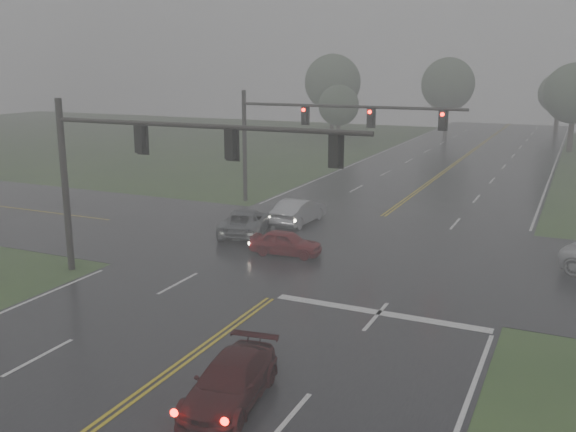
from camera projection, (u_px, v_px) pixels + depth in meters
The scene contains 14 objects.
main_road at pixel (324, 260), 31.52m from camera, with size 18.00×160.00×0.02m, color black.
cross_street at pixel (338, 249), 33.29m from camera, with size 120.00×14.00×0.02m, color black.
stop_bar at pixel (379, 313), 24.74m from camera, with size 8.50×0.50×0.01m, color silver.
sedan_maroon at pixel (231, 403), 18.21m from camera, with size 1.79×4.40×1.28m, color #36090C.
sedan_red at pixel (286, 255), 32.28m from camera, with size 1.47×3.64×1.24m, color maroon.
sedan_silver at pixel (299, 224), 38.56m from camera, with size 1.61×4.61×1.52m, color #A0A2A7.
car_grey at pixel (246, 234), 36.22m from camera, with size 2.35×5.09×1.42m, color #56595D.
signal_gantry_near at pixel (144, 157), 26.92m from camera, with size 14.64×0.35×7.92m.
signal_gantry_far at pixel (308, 126), 41.92m from camera, with size 15.11×0.39×7.65m.
tree_nw_a at pixel (339, 105), 75.10m from camera, with size 4.78×4.78×7.02m.
tree_ne_a at pixel (575, 93), 68.69m from camera, with size 6.50×6.50×9.55m.
tree_n_mid at pixel (448, 84), 84.33m from camera, with size 6.96×6.96×10.23m.
tree_nw_b at pixel (333, 83), 82.62m from camera, with size 7.25×7.25×10.65m.
tree_n_far at pixel (559, 93), 88.23m from camera, with size 5.60×5.60×8.22m.
Camera 1 is at (11.03, -8.14, 9.39)m, focal length 40.00 mm.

